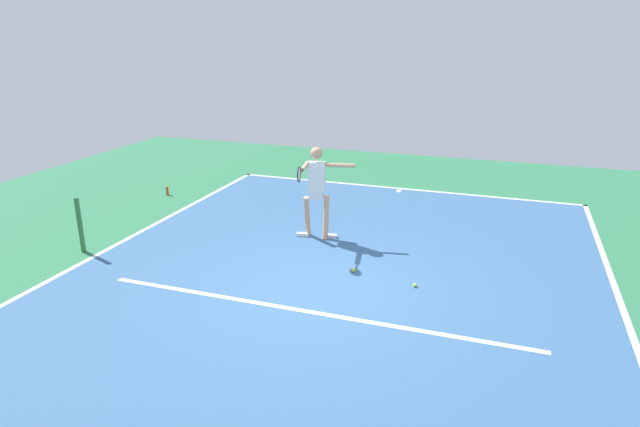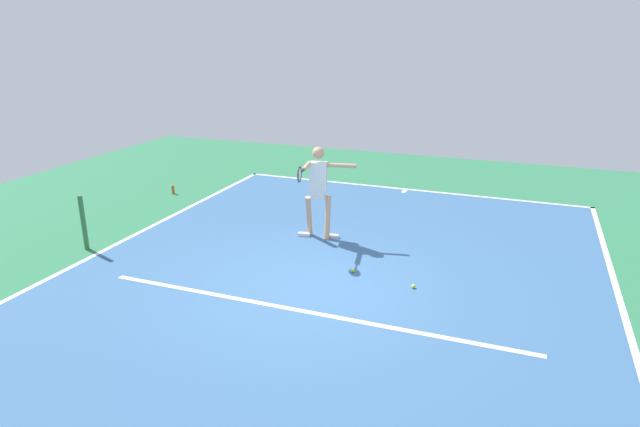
{
  "view_description": "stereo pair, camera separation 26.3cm",
  "coord_description": "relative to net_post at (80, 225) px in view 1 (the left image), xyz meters",
  "views": [
    {
      "loc": [
        -2.59,
        7.63,
        4.0
      ],
      "look_at": [
        0.45,
        -1.09,
        0.9
      ],
      "focal_mm": 30.81,
      "sensor_mm": 36.0,
      "label": 1
    },
    {
      "loc": [
        -2.83,
        7.54,
        4.0
      ],
      "look_at": [
        0.45,
        -1.09,
        0.9
      ],
      "focal_mm": 30.81,
      "sensor_mm": 36.0,
      "label": 2
    }
  ],
  "objects": [
    {
      "name": "court_line_baseline_near",
      "position": [
        -4.83,
        -6.29,
        -0.53
      ],
      "size": [
        9.05,
        0.1,
        0.01
      ],
      "primitive_type": "cube",
      "color": "white",
      "rests_on": "ground_plane"
    },
    {
      "name": "water_bottle",
      "position": [
        0.67,
        -3.75,
        -0.43
      ],
      "size": [
        0.07,
        0.07,
        0.22
      ],
      "primitive_type": "cylinder",
      "color": "#D84C1E",
      "rests_on": "ground_plane"
    },
    {
      "name": "tennis_ball_near_service_line",
      "position": [
        -6.2,
        -0.56,
        -0.5
      ],
      "size": [
        0.07,
        0.07,
        0.07
      ],
      "primitive_type": "sphere",
      "color": "#C6E53D",
      "rests_on": "ground_plane"
    },
    {
      "name": "court_line_sideline_right",
      "position": [
        -0.35,
        0.0,
        -0.53
      ],
      "size": [
        0.1,
        12.67,
        0.01
      ],
      "primitive_type": "cube",
      "color": "white",
      "rests_on": "ground_plane"
    },
    {
      "name": "net_post",
      "position": [
        0.0,
        0.0,
        0.0
      ],
      "size": [
        0.09,
        0.09,
        1.07
      ],
      "primitive_type": "cylinder",
      "color": "#38753D",
      "rests_on": "ground_plane"
    },
    {
      "name": "court_surface",
      "position": [
        -4.83,
        0.0,
        -0.53
      ],
      "size": [
        9.05,
        12.67,
        0.0
      ],
      "primitive_type": "cube",
      "color": "#38608E",
      "rests_on": "ground_plane"
    },
    {
      "name": "court_line_centre_mark",
      "position": [
        -4.83,
        -6.09,
        -0.53
      ],
      "size": [
        0.1,
        0.3,
        0.01
      ],
      "primitive_type": "cube",
      "color": "white",
      "rests_on": "ground_plane"
    },
    {
      "name": "ground_plane",
      "position": [
        -4.83,
        0.0,
        -0.54
      ],
      "size": [
        21.03,
        21.03,
        0.0
      ],
      "primitive_type": "plane",
      "color": "#2D754C"
    },
    {
      "name": "tennis_ball_near_player",
      "position": [
        -5.09,
        -0.8,
        -0.5
      ],
      "size": [
        0.07,
        0.07,
        0.07
      ],
      "primitive_type": "sphere",
      "color": "#CCE033",
      "rests_on": "ground_plane"
    },
    {
      "name": "tennis_player",
      "position": [
        -3.93,
        -2.15,
        0.55
      ],
      "size": [
        1.16,
        1.29,
        1.87
      ],
      "rotation": [
        0.0,
        0.0,
        0.18
      ],
      "color": "tan",
      "rests_on": "ground_plane"
    },
    {
      "name": "court_line_service",
      "position": [
        -4.83,
        0.79,
        -0.53
      ],
      "size": [
        6.79,
        0.1,
        0.01
      ],
      "primitive_type": "cube",
      "color": "white",
      "rests_on": "ground_plane"
    },
    {
      "name": "court_line_sideline_left",
      "position": [
        -9.3,
        0.0,
        -0.53
      ],
      "size": [
        0.1,
        12.67,
        0.01
      ],
      "primitive_type": "cube",
      "color": "white",
      "rests_on": "ground_plane"
    }
  ]
}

